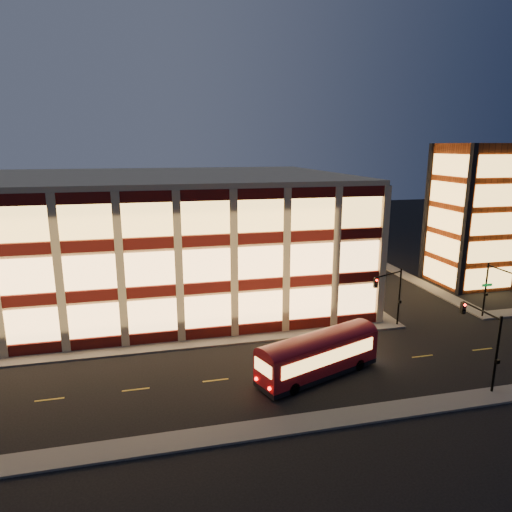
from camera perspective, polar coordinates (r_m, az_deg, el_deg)
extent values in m
plane|color=black|center=(41.84, -11.84, -11.71)|extent=(200.00, 200.00, 0.00)
cube|color=#514F4C|center=(42.80, -15.98, -11.25)|extent=(54.00, 2.00, 0.15)
cube|color=#514F4C|center=(62.21, 9.32, -3.01)|extent=(2.00, 30.00, 0.15)
cube|color=#514F4C|center=(67.11, 18.04, -2.28)|extent=(2.00, 30.00, 0.15)
cube|color=#514F4C|center=(30.51, -11.03, -21.93)|extent=(100.00, 2.00, 0.15)
cube|color=tan|center=(56.00, -15.80, 2.10)|extent=(50.00, 30.00, 14.00)
cube|color=tan|center=(55.08, -16.29, 9.50)|extent=(50.40, 30.40, 0.50)
cube|color=#470C0A|center=(43.37, -15.98, -10.08)|extent=(50.10, 0.25, 1.00)
cube|color=#FFBA6B|center=(42.61, -16.17, -7.48)|extent=(49.00, 0.20, 3.00)
cube|color=#470C0A|center=(61.72, 8.59, -2.56)|extent=(0.25, 30.10, 1.00)
cube|color=#FFBA6B|center=(61.17, 8.64, -0.67)|extent=(0.20, 29.00, 3.00)
cube|color=#470C0A|center=(41.84, -16.38, -4.54)|extent=(50.10, 0.25, 1.00)
cube|color=#FFBA6B|center=(41.27, -16.57, -1.76)|extent=(49.00, 0.20, 3.00)
cube|color=#470C0A|center=(60.65, 8.73, 1.43)|extent=(0.25, 30.10, 1.00)
cube|color=#FFBA6B|center=(60.24, 8.79, 3.38)|extent=(0.20, 29.00, 3.00)
cube|color=#470C0A|center=(40.72, -16.79, 1.36)|extent=(50.10, 0.25, 1.00)
cube|color=#FFBA6B|center=(40.37, -16.99, 4.27)|extent=(49.00, 0.20, 3.00)
cube|color=#470C0A|center=(59.89, 8.89, 5.55)|extent=(0.25, 30.10, 1.00)
cube|color=#FFBA6B|center=(59.63, 8.94, 7.55)|extent=(0.20, 29.00, 3.00)
cube|color=#8C3814|center=(64.75, 25.47, 4.59)|extent=(8.00, 8.00, 18.00)
cube|color=black|center=(59.19, 24.82, 3.92)|extent=(0.60, 0.60, 18.00)
cube|color=black|center=(65.59, 20.56, 5.14)|extent=(0.60, 0.60, 18.00)
cube|color=black|center=(70.33, 26.02, 5.15)|extent=(0.60, 0.60, 18.00)
cube|color=#FFBE59|center=(63.08, 27.09, -2.50)|extent=(6.60, 0.16, 2.60)
cube|color=#FFBE59|center=(63.70, 21.94, -1.84)|extent=(0.16, 6.60, 2.60)
cube|color=#FFBE59|center=(62.31, 27.42, 0.51)|extent=(6.60, 0.16, 2.60)
cube|color=#FFBE59|center=(62.94, 22.21, 1.15)|extent=(0.16, 6.60, 2.60)
cube|color=#FFBE59|center=(61.72, 27.77, 3.58)|extent=(6.60, 0.16, 2.60)
cube|color=#FFBE59|center=(62.35, 22.49, 4.20)|extent=(0.16, 6.60, 2.60)
cube|color=#FFBE59|center=(61.31, 28.12, 6.70)|extent=(6.60, 0.16, 2.60)
cube|color=#FFBE59|center=(61.94, 22.78, 7.30)|extent=(0.16, 6.60, 2.60)
cube|color=#FFBE59|center=(61.09, 28.48, 9.86)|extent=(6.60, 0.16, 2.60)
cube|color=#FFBE59|center=(61.73, 23.07, 10.43)|extent=(0.16, 6.60, 2.60)
cylinder|color=black|center=(47.77, 17.46, -4.94)|extent=(0.18, 0.18, 6.00)
cylinder|color=black|center=(45.52, 16.28, -2.21)|extent=(3.56, 1.63, 0.14)
cube|color=black|center=(44.20, 14.73, -3.26)|extent=(0.32, 0.32, 0.95)
sphere|color=#FF0C05|center=(43.97, 14.86, -2.95)|extent=(0.20, 0.20, 0.20)
cube|color=black|center=(47.73, 17.55, -5.47)|extent=(0.25, 0.18, 0.28)
cylinder|color=black|center=(53.47, 26.75, -3.83)|extent=(0.18, 0.18, 6.00)
cylinder|color=black|center=(51.34, 28.48, -1.57)|extent=(0.14, 4.00, 0.14)
cube|color=black|center=(53.43, 26.84, -4.30)|extent=(0.25, 0.18, 0.28)
cube|color=#0C7226|center=(53.20, 26.92, -3.26)|extent=(1.20, 0.06, 0.28)
cylinder|color=black|center=(37.81, 27.85, -10.93)|extent=(0.18, 0.18, 6.00)
cylinder|color=black|center=(38.25, 26.35, -6.13)|extent=(0.14, 4.00, 0.14)
cube|color=black|center=(39.86, 24.46, -5.92)|extent=(0.32, 0.32, 0.95)
sphere|color=#FF0C05|center=(39.63, 24.66, -5.59)|extent=(0.20, 0.20, 0.20)
cube|color=black|center=(37.83, 27.98, -11.59)|extent=(0.25, 0.18, 0.28)
cube|color=maroon|center=(36.80, 7.79, -12.13)|extent=(10.75, 6.17, 2.42)
cube|color=black|center=(37.43, 7.72, -14.08)|extent=(10.75, 6.17, 0.37)
cylinder|color=black|center=(34.69, 4.71, -16.20)|extent=(1.00, 0.63, 0.95)
cylinder|color=black|center=(36.28, 2.36, -14.73)|extent=(1.00, 0.63, 0.95)
cylinder|color=black|center=(38.79, 12.71, -13.10)|extent=(1.00, 0.63, 0.95)
cylinder|color=black|center=(40.22, 10.28, -11.97)|extent=(1.00, 0.63, 0.95)
cube|color=#FFBE59|center=(35.78, 9.27, -12.40)|extent=(8.67, 3.32, 1.05)
cube|color=#FFBE59|center=(37.57, 6.42, -10.99)|extent=(8.67, 3.32, 1.05)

